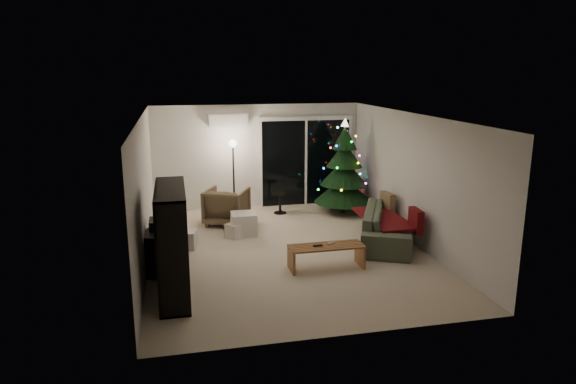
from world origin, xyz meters
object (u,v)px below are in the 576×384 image
object	(u,v)px
armchair	(227,206)
coffee_table	(326,257)
bookshelf	(158,243)
sofa	(388,225)
media_cabinet	(162,247)
christmas_tree	(344,166)

from	to	relation	value
armchair	coffee_table	world-z (taller)	armchair
bookshelf	sofa	xyz separation A→B (m)	(4.30, 1.54, -0.49)
armchair	coffee_table	bearing A→B (deg)	139.78
armchair	sofa	size ratio (longest dim) A/B	0.38
bookshelf	coffee_table	size ratio (longest dim) A/B	1.29
media_cabinet	coffee_table	world-z (taller)	media_cabinet
media_cabinet	armchair	bearing A→B (deg)	78.20
christmas_tree	sofa	bearing A→B (deg)	-85.62
armchair	sofa	xyz separation A→B (m)	(2.96, -1.89, -0.06)
armchair	coffee_table	size ratio (longest dim) A/B	0.69
armchair	media_cabinet	bearing A→B (deg)	84.15
bookshelf	christmas_tree	distance (m)	5.60
sofa	coffee_table	world-z (taller)	sofa
sofa	christmas_tree	world-z (taller)	christmas_tree
media_cabinet	sofa	distance (m)	4.32
coffee_table	christmas_tree	xyz separation A→B (m)	(1.40, 3.29, 0.91)
coffee_table	christmas_tree	world-z (taller)	christmas_tree
media_cabinet	bookshelf	bearing A→B (deg)	-71.31
bookshelf	coffee_table	distance (m)	2.84
armchair	christmas_tree	xyz separation A→B (m)	(2.78, 0.35, 0.71)
media_cabinet	sofa	xyz separation A→B (m)	(4.30, 0.39, -0.02)
bookshelf	coffee_table	bearing A→B (deg)	-2.03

